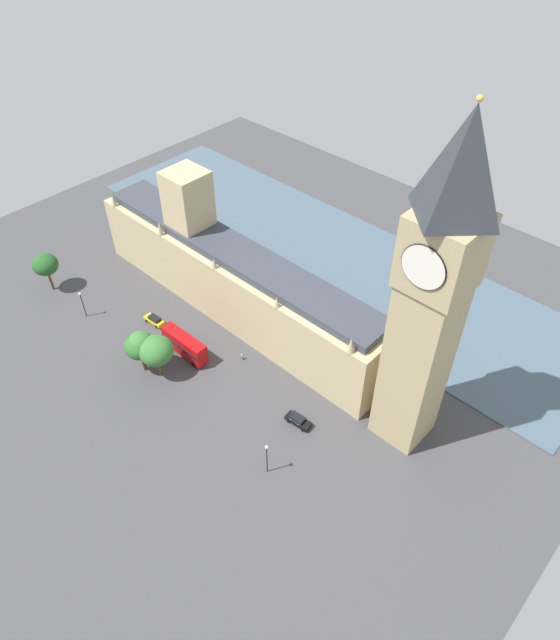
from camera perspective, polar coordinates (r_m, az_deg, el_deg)
The scene contains 14 objects.
ground_plane at distance 119.23m, azimuth -4.89°, elevation 0.52°, with size 142.34×142.34×0.00m, color #424244.
river_thames at distance 136.11m, azimuth 4.38°, elevation 6.77°, with size 35.15×128.10×0.25m, color #475B6B.
parliament_building at distance 115.61m, azimuth -4.90°, elevation 4.43°, with size 11.77×72.34×27.46m.
clock_tower at distance 80.20m, azimuth 15.06°, elevation 2.26°, with size 9.21×9.21×57.26m.
car_yellow_cab_opposite_hall at distance 119.19m, azimuth -12.56°, elevation 0.01°, with size 2.11×4.70×1.74m.
double_decker_bus_near_tower at distance 110.27m, azimuth -9.59°, elevation -2.46°, with size 2.81×10.55×4.75m.
car_black_kerbside at distance 99.16m, azimuth 1.83°, elevation -10.06°, with size 2.28×4.89×1.74m.
pedestrian_leading at distance 109.43m, azimuth -3.86°, elevation -3.72°, with size 0.63×0.57×1.49m.
plane_tree_corner at distance 106.45m, azimuth -13.96°, elevation -2.59°, with size 5.60×5.60×8.68m.
plane_tree_under_trees at distance 104.99m, azimuth -12.39°, elevation -3.02°, with size 6.37×6.37×9.00m.
plane_tree_by_river_gate at distance 105.97m, azimuth -13.89°, elevation -2.20°, with size 4.53×4.53×9.10m.
plane_tree_far_end at distance 131.09m, azimuth -22.59°, elevation 5.17°, with size 5.43×5.43×9.05m.
street_lamp_trailing at distance 122.49m, azimuth -19.37°, elevation 1.91°, with size 0.56×0.56×6.37m.
street_lamp_midblock at distance 90.40m, azimuth -1.34°, elevation -13.38°, with size 0.56×0.56×6.99m.
Camera 1 is at (57.23, 67.52, 79.88)m, focal length 31.74 mm.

